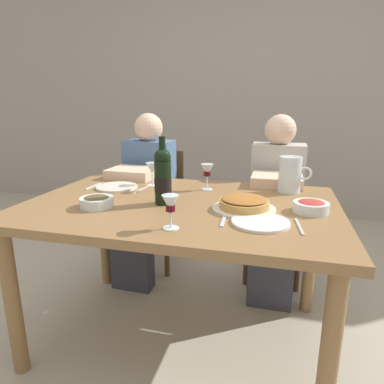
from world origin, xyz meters
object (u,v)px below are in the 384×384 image
(chair_left, at_px, (157,200))
(chair_right, at_px, (275,208))
(diner_left, at_px, (144,193))
(salad_bowl, at_px, (311,206))
(baked_tart, at_px, (244,204))
(dining_table, at_px, (181,220))
(dinner_plate_right_setting, at_px, (260,222))
(dinner_plate_left_setting, at_px, (117,187))
(wine_glass_right_diner, at_px, (207,171))
(water_pitcher, at_px, (290,177))
(wine_glass_left_diner, at_px, (170,205))
(olive_bowl, at_px, (97,201))
(wine_glass_spare, at_px, (152,169))
(wine_bottle, at_px, (163,176))
(wine_glass_centre, at_px, (161,171))
(diner_right, at_px, (276,201))

(chair_left, bearing_deg, chair_right, -176.73)
(diner_left, height_order, chair_right, diner_left)
(salad_bowl, height_order, chair_right, chair_right)
(diner_left, relative_size, chair_right, 1.33)
(baked_tart, height_order, salad_bowl, baked_tart)
(dining_table, xyz_separation_m, dinner_plate_right_setting, (0.40, -0.20, 0.10))
(salad_bowl, height_order, dinner_plate_left_setting, salad_bowl)
(dining_table, distance_m, diner_left, 0.77)
(dinner_plate_right_setting, height_order, chair_right, chair_right)
(salad_bowl, relative_size, wine_glass_right_diner, 1.07)
(salad_bowl, distance_m, chair_right, 0.94)
(water_pitcher, height_order, dinner_plate_left_setting, water_pitcher)
(dinner_plate_right_setting, xyz_separation_m, chair_right, (0.05, 1.09, -0.27))
(water_pitcher, bearing_deg, dinner_plate_left_setting, -170.69)
(wine_glass_right_diner, height_order, chair_left, wine_glass_right_diner)
(wine_glass_left_diner, bearing_deg, diner_left, 118.01)
(dining_table, bearing_deg, diner_left, 125.97)
(olive_bowl, height_order, chair_left, chair_left)
(wine_glass_right_diner, bearing_deg, chair_right, 58.07)
(baked_tart, distance_m, wine_glass_spare, 0.66)
(wine_bottle, xyz_separation_m, wine_glass_right_diner, (0.15, 0.32, -0.03))
(wine_glass_spare, bearing_deg, baked_tart, -29.79)
(salad_bowl, xyz_separation_m, olive_bowl, (-0.96, -0.17, 0.00))
(wine_bottle, bearing_deg, dining_table, 29.40)
(dinner_plate_left_setting, bearing_deg, baked_tart, -16.56)
(water_pitcher, relative_size, salad_bowl, 1.25)
(water_pitcher, height_order, salad_bowl, water_pitcher)
(salad_bowl, bearing_deg, chair_left, 140.53)
(wine_glass_spare, bearing_deg, olive_bowl, -102.41)
(water_pitcher, height_order, dinner_plate_right_setting, water_pitcher)
(dining_table, distance_m, olive_bowl, 0.41)
(olive_bowl, distance_m, diner_left, 0.82)
(water_pitcher, xyz_separation_m, chair_right, (-0.07, 0.54, -0.35))
(dining_table, relative_size, baked_tart, 5.21)
(dining_table, height_order, wine_glass_left_diner, wine_glass_left_diner)
(water_pitcher, height_order, baked_tart, water_pitcher)
(olive_bowl, bearing_deg, dinner_plate_right_setting, -2.52)
(wine_glass_right_diner, bearing_deg, dining_table, -104.79)
(baked_tart, xyz_separation_m, wine_glass_spare, (-0.57, 0.32, 0.07))
(wine_bottle, bearing_deg, chair_right, 60.42)
(dinner_plate_right_setting, bearing_deg, wine_glass_centre, 144.33)
(dining_table, xyz_separation_m, diner_right, (0.45, 0.65, -0.05))
(wine_bottle, height_order, dinner_plate_left_setting, wine_bottle)
(wine_glass_centre, height_order, diner_right, diner_right)
(baked_tart, distance_m, dinner_plate_right_setting, 0.19)
(baked_tart, bearing_deg, diner_right, 78.64)
(dinner_plate_right_setting, bearing_deg, diner_right, 86.42)
(wine_glass_left_diner, distance_m, wine_glass_centre, 0.60)
(wine_glass_right_diner, xyz_separation_m, diner_right, (0.38, 0.37, -0.25))
(olive_bowl, distance_m, chair_right, 1.36)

